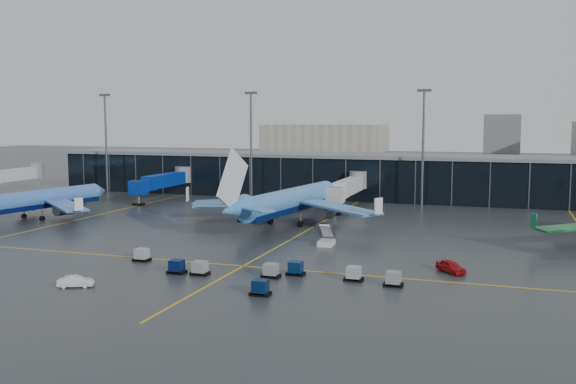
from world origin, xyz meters
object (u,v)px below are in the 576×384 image
(airliner_klm_near, at_px, (291,187))
(service_van_red, at_px, (451,266))
(service_van_white, at_px, (76,281))
(mobile_airstair, at_px, (326,241))
(airliner_arkefly, at_px, (40,188))
(baggage_carts, at_px, (258,271))

(airliner_klm_near, distance_m, service_van_red, 43.13)
(airliner_klm_near, bearing_deg, service_van_red, -35.78)
(service_van_red, xyz_separation_m, service_van_white, (-39.94, -20.85, -0.11))
(airliner_klm_near, distance_m, mobile_airstair, 22.10)
(airliner_arkefly, bearing_deg, airliner_klm_near, 22.02)
(baggage_carts, distance_m, mobile_airstair, 21.88)
(airliner_arkefly, bearing_deg, mobile_airstair, 2.94)
(airliner_arkefly, height_order, service_van_white, airliner_arkefly)
(baggage_carts, xyz_separation_m, service_van_white, (-18.12, -10.81, -0.10))
(airliner_arkefly, bearing_deg, baggage_carts, -16.88)
(mobile_airstair, bearing_deg, service_van_white, -125.07)
(baggage_carts, relative_size, mobile_airstair, 10.61)
(baggage_carts, bearing_deg, airliner_arkefly, 152.02)
(airliner_arkefly, xyz_separation_m, service_van_red, (78.77, -20.22, -5.05))
(airliner_arkefly, height_order, mobile_airstair, airliner_arkefly)
(airliner_arkefly, bearing_deg, service_van_red, -3.29)
(mobile_airstair, bearing_deg, airliner_klm_near, 120.65)
(airliner_klm_near, xyz_separation_m, service_van_white, (-9.03, -50.30, -6.19))
(airliner_arkefly, xyz_separation_m, mobile_airstair, (59.52, -8.53, -5.05))
(baggage_carts, height_order, service_van_red, baggage_carts)
(baggage_carts, height_order, service_van_white, baggage_carts)
(airliner_klm_near, xyz_separation_m, baggage_carts, (9.09, -39.50, -6.09))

